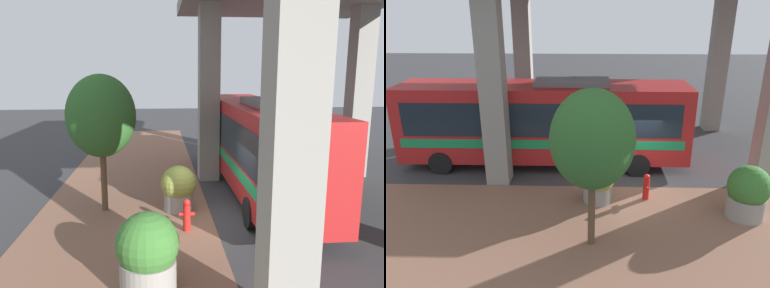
# 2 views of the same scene
# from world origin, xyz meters

# --- Properties ---
(ground_plane) EXTENTS (80.00, 80.00, 0.00)m
(ground_plane) POSITION_xyz_m (0.00, 0.00, 0.00)
(ground_plane) COLOR #38383A
(ground_plane) RESTS_ON ground
(sidewalk_strip) EXTENTS (6.00, 40.00, 0.02)m
(sidewalk_strip) POSITION_xyz_m (-3.00, 0.00, 0.01)
(sidewalk_strip) COLOR #845B47
(sidewalk_strip) RESTS_ON ground
(bus) EXTENTS (2.59, 12.38, 3.89)m
(bus) POSITION_xyz_m (2.23, 3.63, 2.10)
(bus) COLOR #B21E1E
(bus) RESTS_ON ground
(fire_hydrant) EXTENTS (0.49, 0.24, 1.03)m
(fire_hydrant) POSITION_xyz_m (-0.93, -0.46, 0.52)
(fire_hydrant) COLOR red
(fire_hydrant) RESTS_ON ground
(planter_front) EXTENTS (1.41, 1.41, 1.88)m
(planter_front) POSITION_xyz_m (-2.03, -3.68, 0.93)
(planter_front) COLOR gray
(planter_front) RESTS_ON ground
(planter_middle) EXTENTS (1.27, 1.27, 1.64)m
(planter_middle) POSITION_xyz_m (-1.08, 1.34, 0.83)
(planter_middle) COLOR gray
(planter_middle) RESTS_ON ground
(street_tree_near) EXTENTS (2.38, 2.38, 4.82)m
(street_tree_near) POSITION_xyz_m (-3.71, 1.59, 3.38)
(street_tree_near) COLOR brown
(street_tree_near) RESTS_ON ground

